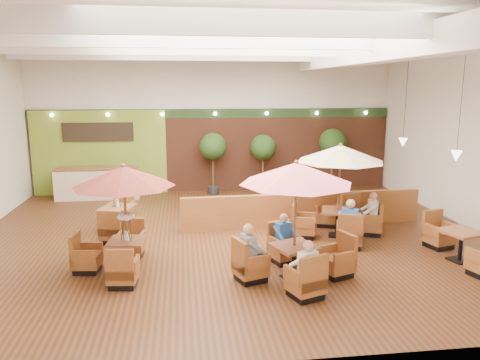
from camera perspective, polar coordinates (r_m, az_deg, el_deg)
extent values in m
plane|color=#381E0F|center=(12.99, -1.04, -6.97)|extent=(14.00, 14.00, 0.00)
cube|color=silver|center=(18.36, -3.10, 7.18)|extent=(14.00, 0.04, 5.50)
cube|color=silver|center=(6.54, 4.52, -0.49)|extent=(14.00, 0.04, 5.50)
cube|color=silver|center=(14.87, 26.93, 4.99)|extent=(0.04, 12.00, 5.50)
cube|color=white|center=(12.41, -1.14, 17.91)|extent=(14.00, 12.00, 0.04)
cube|color=brown|center=(18.42, -3.05, 3.60)|extent=(13.90, 0.10, 3.20)
cube|color=#1E3819|center=(18.27, -3.10, 8.11)|extent=(13.90, 0.12, 0.35)
cube|color=olive|center=(18.57, -16.73, 3.20)|extent=(5.00, 0.08, 3.20)
cube|color=black|center=(18.40, -16.91, 5.63)|extent=(2.60, 0.08, 0.70)
cube|color=white|center=(13.20, 14.69, 14.76)|extent=(0.60, 11.00, 0.60)
cube|color=white|center=(8.43, 1.90, 18.60)|extent=(13.60, 0.12, 0.45)
cube|color=white|center=(11.09, -0.39, 16.87)|extent=(13.60, 0.12, 0.45)
cube|color=white|center=(13.67, -1.73, 15.83)|extent=(13.60, 0.12, 0.45)
cube|color=white|center=(16.35, -2.67, 15.09)|extent=(13.60, 0.12, 0.45)
cylinder|color=black|center=(13.32, 25.45, 9.48)|extent=(0.01, 0.01, 3.20)
cone|color=white|center=(13.44, 24.87, 2.67)|extent=(0.28, 0.28, 0.28)
cylinder|color=black|center=(15.94, 19.62, 10.06)|extent=(0.01, 0.01, 3.20)
cone|color=white|center=(16.03, 19.24, 4.34)|extent=(0.28, 0.28, 0.28)
sphere|color=#FFEAC6|center=(18.59, -21.98, 7.36)|extent=(0.14, 0.14, 0.14)
sphere|color=#FFEAC6|center=(18.19, -15.83, 7.68)|extent=(0.14, 0.14, 0.14)
sphere|color=#FFEAC6|center=(18.00, -9.46, 7.92)|extent=(0.14, 0.14, 0.14)
sphere|color=#FFEAC6|center=(18.04, -3.04, 8.07)|extent=(0.14, 0.14, 0.14)
sphere|color=#FFEAC6|center=(18.29, 3.28, 8.11)|extent=(0.14, 0.14, 0.14)
sphere|color=#FFEAC6|center=(18.76, 9.36, 8.06)|extent=(0.14, 0.14, 0.14)
sphere|color=#FFEAC6|center=(19.42, 15.08, 7.93)|extent=(0.14, 0.14, 0.14)
cube|color=beige|center=(17.99, -16.93, -0.46)|extent=(3.00, 0.70, 1.10)
cube|color=brown|center=(17.88, -17.04, 1.42)|extent=(3.00, 0.75, 0.06)
cube|color=brown|center=(13.96, 7.70, -3.62)|extent=(7.22, 0.48, 1.00)
cube|color=brown|center=(10.86, -13.62, -7.27)|extent=(0.88, 0.88, 0.06)
cylinder|color=black|center=(10.97, -13.54, -8.90)|extent=(0.09, 0.09, 0.62)
cube|color=black|center=(11.09, -13.46, -10.49)|extent=(0.47, 0.47, 0.04)
cube|color=brown|center=(10.17, -14.07, -10.97)|extent=(0.64, 0.64, 0.30)
cube|color=brown|center=(9.84, -14.16, -9.99)|extent=(0.59, 0.16, 0.66)
cube|color=brown|center=(10.16, -15.64, -9.93)|extent=(0.13, 0.52, 0.26)
cube|color=brown|center=(10.04, -12.58, -10.04)|extent=(0.13, 0.52, 0.26)
cube|color=black|center=(10.25, -14.01, -12.09)|extent=(0.57, 0.57, 0.13)
cube|color=brown|center=(11.83, -13.07, -7.71)|extent=(0.64, 0.64, 0.30)
cube|color=brown|center=(11.97, -13.14, -6.06)|extent=(0.59, 0.16, 0.66)
cube|color=brown|center=(11.71, -11.80, -6.87)|extent=(0.13, 0.52, 0.26)
cube|color=brown|center=(11.83, -14.41, -6.81)|extent=(0.13, 0.52, 0.26)
cube|color=black|center=(11.90, -13.02, -8.69)|extent=(0.57, 0.57, 0.13)
cube|color=brown|center=(11.13, -18.15, -9.22)|extent=(0.64, 0.64, 0.30)
cube|color=brown|center=(11.02, -16.97, -7.80)|extent=(0.16, 0.59, 0.66)
cube|color=brown|center=(11.31, -17.81, -7.85)|extent=(0.52, 0.13, 0.26)
cube|color=brown|center=(10.82, -18.63, -8.78)|extent=(0.52, 0.13, 0.26)
cube|color=black|center=(11.21, -18.08, -10.25)|extent=(0.57, 0.57, 0.13)
cylinder|color=brown|center=(10.72, -13.75, -4.75)|extent=(0.06, 0.06, 2.35)
cone|color=maroon|center=(10.49, -14.00, 0.47)|extent=(2.25, 2.25, 0.45)
sphere|color=brown|center=(10.45, -14.06, 1.71)|extent=(0.10, 0.10, 0.10)
cylinder|color=silver|center=(10.82, -13.66, -6.58)|extent=(0.10, 0.10, 0.22)
cube|color=brown|center=(10.16, 6.65, -8.07)|extent=(1.09, 1.09, 0.06)
cylinder|color=black|center=(10.28, 6.61, -9.91)|extent=(0.10, 0.10, 0.66)
cube|color=black|center=(10.42, 6.56, -11.70)|extent=(0.58, 0.58, 0.04)
cube|color=brown|center=(9.46, 7.99, -12.35)|extent=(0.79, 0.79, 0.32)
cube|color=brown|center=(9.11, 7.89, -11.27)|extent=(0.62, 0.31, 0.70)
cube|color=brown|center=(9.23, 6.52, -11.59)|extent=(0.26, 0.54, 0.28)
cube|color=brown|center=(9.54, 9.47, -10.88)|extent=(0.26, 0.54, 0.28)
cube|color=black|center=(9.56, 7.95, -13.61)|extent=(0.70, 0.70, 0.14)
cube|color=brown|center=(11.17, 5.44, -8.50)|extent=(0.79, 0.79, 0.32)
cube|color=brown|center=(11.32, 5.64, -6.63)|extent=(0.62, 0.31, 0.70)
cube|color=brown|center=(11.26, 6.71, -7.29)|extent=(0.26, 0.54, 0.28)
cube|color=brown|center=(10.96, 4.17, -7.77)|extent=(0.26, 0.54, 0.28)
cube|color=black|center=(11.25, 5.41, -9.60)|extent=(0.70, 0.70, 0.14)
cube|color=brown|center=(10.14, 1.29, -10.58)|extent=(0.79, 0.79, 0.32)
cube|color=brown|center=(9.98, 2.77, -9.10)|extent=(0.31, 0.62, 0.70)
cube|color=brown|center=(10.30, 0.51, -9.01)|extent=(0.54, 0.26, 0.28)
cube|color=brown|center=(9.83, 2.11, -10.06)|extent=(0.54, 0.26, 0.28)
cube|color=black|center=(10.22, 1.28, -11.77)|extent=(0.70, 0.70, 0.14)
cube|color=brown|center=(10.57, 11.68, -9.89)|extent=(0.79, 0.79, 0.32)
cube|color=brown|center=(10.47, 10.31, -8.29)|extent=(0.31, 0.62, 0.70)
cube|color=brown|center=(10.29, 12.75, -9.34)|extent=(0.54, 0.26, 0.28)
cube|color=brown|center=(10.71, 10.75, -8.42)|extent=(0.54, 0.26, 0.28)
cube|color=black|center=(10.65, 11.63, -11.04)|extent=(0.70, 0.70, 0.14)
cylinder|color=brown|center=(10.00, 6.72, -5.20)|extent=(0.06, 0.06, 2.50)
cone|color=#CE636C|center=(9.75, 6.87, 0.83)|extent=(2.40, 2.40, 0.45)
sphere|color=brown|center=(9.71, 6.90, 2.16)|extent=(0.10, 0.10, 0.10)
cube|color=brown|center=(13.16, 11.84, -3.70)|extent=(1.08, 1.08, 0.06)
cylinder|color=black|center=(13.25, 11.78, -5.16)|extent=(0.10, 0.10, 0.66)
cube|color=black|center=(13.36, 11.72, -6.60)|extent=(0.57, 0.57, 0.04)
cube|color=brown|center=(12.42, 13.18, -6.69)|extent=(0.78, 0.78, 0.32)
cube|color=brown|center=(12.14, 14.01, -5.67)|extent=(0.62, 0.29, 0.70)
cube|color=brown|center=(12.35, 11.87, -5.76)|extent=(0.25, 0.55, 0.28)
cube|color=brown|center=(12.38, 14.57, -5.85)|extent=(0.25, 0.55, 0.28)
cube|color=black|center=(12.49, 13.13, -7.69)|extent=(0.70, 0.70, 0.14)
cube|color=brown|center=(14.14, 10.53, -4.36)|extent=(0.78, 0.78, 0.32)
cube|color=brown|center=(14.26, 9.96, -2.95)|extent=(0.62, 0.29, 0.70)
cube|color=brown|center=(14.09, 11.74, -3.62)|extent=(0.25, 0.55, 0.28)
cube|color=brown|center=(14.09, 9.38, -3.53)|extent=(0.25, 0.55, 0.28)
cube|color=black|center=(14.20, 10.49, -5.25)|extent=(0.70, 0.70, 0.14)
cube|color=brown|center=(13.00, 7.78, -5.67)|extent=(0.78, 0.78, 0.32)
cube|color=brown|center=(13.06, 8.77, -4.25)|extent=(0.29, 0.62, 0.70)
cube|color=brown|center=(13.22, 7.89, -4.48)|extent=(0.55, 0.25, 0.28)
cube|color=brown|center=(12.67, 7.72, -5.18)|extent=(0.55, 0.25, 0.28)
cube|color=black|center=(13.07, 7.76, -6.63)|extent=(0.70, 0.70, 0.14)
cube|color=brown|center=(13.61, 15.57, -5.22)|extent=(0.78, 0.78, 0.32)
cube|color=brown|center=(13.36, 14.80, -4.15)|extent=(0.29, 0.62, 0.70)
cube|color=brown|center=(13.27, 15.70, -4.74)|extent=(0.55, 0.25, 0.28)
cube|color=brown|center=(13.83, 15.53, -4.09)|extent=(0.55, 0.25, 0.28)
cube|color=black|center=(13.67, 15.52, -6.14)|extent=(0.70, 0.70, 0.14)
cylinder|color=brown|center=(13.04, 11.93, -1.45)|extent=(0.06, 0.06, 2.50)
cone|color=tan|center=(12.84, 12.13, 3.21)|extent=(2.40, 2.40, 0.45)
sphere|color=brown|center=(12.81, 12.17, 4.23)|extent=(0.10, 0.10, 0.10)
cube|color=brown|center=(13.70, -14.70, -3.25)|extent=(1.03, 1.03, 0.06)
cylinder|color=black|center=(13.79, -14.62, -4.65)|extent=(0.10, 0.10, 0.66)
cube|color=black|center=(13.89, -14.55, -6.04)|extent=(0.54, 0.54, 0.04)
cube|color=brown|center=(12.91, -15.13, -6.10)|extent=(0.75, 0.75, 0.32)
cube|color=brown|center=(12.58, -15.07, -5.14)|extent=(0.62, 0.25, 0.70)
cube|color=brown|center=(12.96, -16.37, -5.18)|extent=(0.21, 0.55, 0.28)
cube|color=brown|center=(12.75, -13.97, -5.33)|extent=(0.21, 0.55, 0.28)
cube|color=black|center=(12.98, -15.08, -7.07)|extent=(0.66, 0.66, 0.14)
cube|color=brown|center=(14.71, -14.15, -3.90)|extent=(0.75, 0.75, 0.32)
cube|color=brown|center=(14.89, -14.33, -2.55)|extent=(0.62, 0.25, 0.70)
cube|color=brown|center=(14.56, -13.13, -3.20)|extent=(0.21, 0.55, 0.28)
cube|color=brown|center=(14.76, -15.24, -3.11)|extent=(0.21, 0.55, 0.28)
cube|color=black|center=(14.77, -14.11, -4.76)|extent=(0.66, 0.66, 0.14)
cylinder|color=silver|center=(13.66, -14.73, -2.69)|extent=(0.10, 0.10, 0.22)
cube|color=brown|center=(12.24, 25.44, -5.74)|extent=(1.04, 1.04, 0.06)
cylinder|color=black|center=(12.35, 25.31, -7.29)|extent=(0.10, 0.10, 0.66)
cube|color=black|center=(12.46, 25.17, -8.82)|extent=(0.55, 0.55, 0.04)
cube|color=brown|center=(11.35, 26.92, -8.34)|extent=(0.22, 0.55, 0.28)
cube|color=brown|center=(13.13, 23.08, -6.34)|extent=(0.76, 0.76, 0.32)
cube|color=brown|center=(13.29, 22.90, -4.77)|extent=(0.62, 0.26, 0.70)
cube|color=brown|center=(13.28, 24.03, -5.33)|extent=(0.22, 0.55, 0.28)
cube|color=brown|center=(12.87, 22.24, -5.69)|extent=(0.22, 0.55, 0.28)
cube|color=black|center=(13.20, 23.00, -7.29)|extent=(0.67, 0.67, 0.14)
cube|color=brown|center=(15.21, 11.35, -1.45)|extent=(1.14, 1.14, 0.06)
cylinder|color=black|center=(15.29, 11.30, -2.82)|extent=(0.11, 0.11, 0.71)
cube|color=black|center=(15.39, 11.25, -4.17)|extent=(0.61, 0.61, 0.04)
cube|color=brown|center=(14.38, 12.56, -4.09)|extent=(0.83, 0.83, 0.34)
cube|color=brown|center=(14.03, 12.65, -3.12)|extent=(0.67, 0.30, 0.75)
cube|color=brown|center=(14.15, 11.59, -3.41)|extent=(0.26, 0.59, 0.30)
cube|color=brown|center=(14.51, 13.57, -3.12)|extent=(0.26, 0.59, 0.30)
cube|color=black|center=(14.45, 12.52, -5.03)|extent=(0.74, 0.74, 0.15)
cube|color=brown|center=(16.25, 10.17, -2.21)|extent=(0.83, 0.83, 0.34)
cube|color=brown|center=(16.45, 10.21, -0.90)|extent=(0.67, 0.30, 0.75)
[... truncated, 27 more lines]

